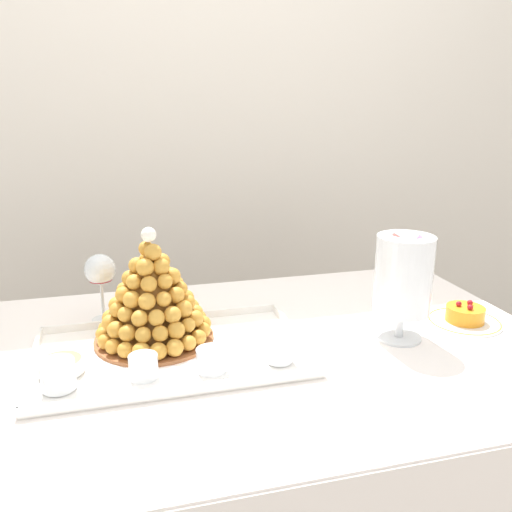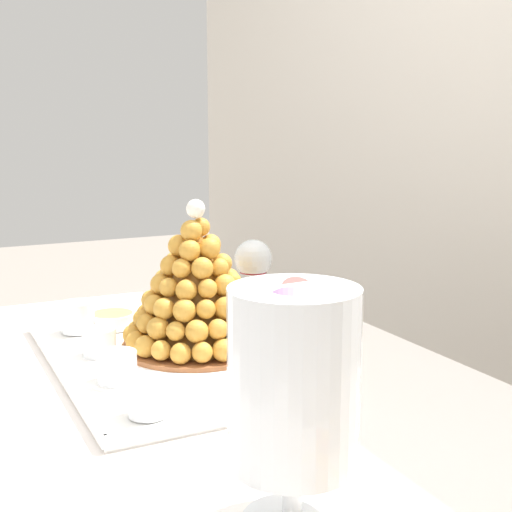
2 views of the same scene
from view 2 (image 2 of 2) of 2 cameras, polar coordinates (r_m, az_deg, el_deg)
buffet_table at (r=1.10m, az=-4.10°, el=-17.02°), size 1.40×0.91×0.75m
serving_tray at (r=1.21m, az=-7.49°, el=-8.40°), size 0.58×0.36×0.02m
croquembouche at (r=1.23m, az=-4.84°, el=-2.87°), size 0.27×0.27×0.27m
dessert_cup_left at (r=1.38m, az=-14.37°, el=-4.93°), size 0.06×0.06×0.06m
dessert_cup_mid_left at (r=1.23m, az=-12.70°, el=-6.97°), size 0.06×0.06×0.05m
dessert_cup_centre at (r=1.11m, az=-11.32°, el=-8.96°), size 0.06×0.06×0.05m
dessert_cup_mid_right at (r=0.98m, az=-8.84°, el=-11.45°), size 0.05×0.05×0.05m
creme_brulee_ramekin at (r=1.40m, az=-11.71°, el=-5.09°), size 0.09×0.09×0.03m
macaron_goblet at (r=0.69m, az=3.16°, el=-10.08°), size 0.13×0.13×0.26m
wine_glass at (r=1.39m, az=-0.22°, el=-0.46°), size 0.08×0.08×0.17m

